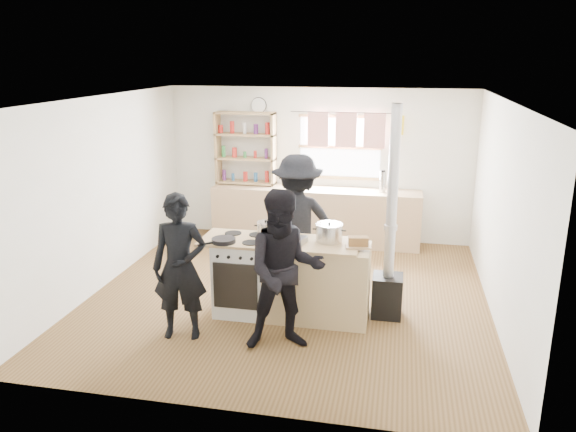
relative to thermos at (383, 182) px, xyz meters
The scene contains 14 objects.
ground 2.69m from the thermos, 115.74° to the right, with size 5.00×5.00×0.01m, color brown.
back_counter 1.23m from the thermos, behind, with size 3.40×0.55×0.90m, color tan.
shelving_unit 2.32m from the thermos, behind, with size 1.00×0.28×1.20m.
thermos is the anchor object (origin of this frame).
cooking_island 2.98m from the thermos, 108.48° to the right, with size 1.97×0.64×0.93m.
skillet_greens 3.41m from the thermos, 119.57° to the right, with size 0.39×0.39×0.05m.
roast_tray 2.96m from the thermos, 108.07° to the right, with size 0.36×0.32×0.07m.
stockpot_stove 2.86m from the thermos, 116.59° to the right, with size 0.21×0.21×0.18m.
stockpot_counter 2.73m from the thermos, 100.61° to the right, with size 0.32×0.32×0.23m.
bread_board 2.82m from the thermos, 93.18° to the right, with size 0.31×0.24×0.12m.
flue_heater 2.59m from the thermos, 85.78° to the right, with size 0.35×0.35×2.50m.
person_near_left 4.04m from the thermos, 119.82° to the right, with size 0.59×0.39×1.61m, color black.
person_near_right 3.61m from the thermos, 103.62° to the right, with size 0.83×0.65×1.72m, color black.
person_far 2.14m from the thermos, 118.71° to the right, with size 1.15×0.66×1.79m, color black.
Camera 1 is at (1.32, -6.56, 3.01)m, focal length 35.00 mm.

